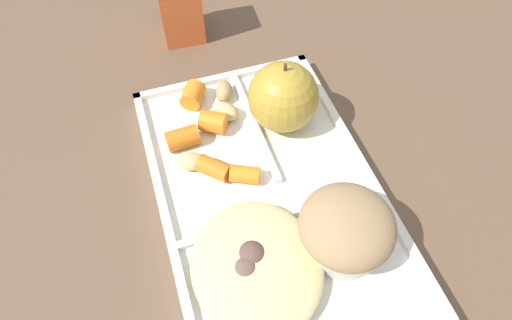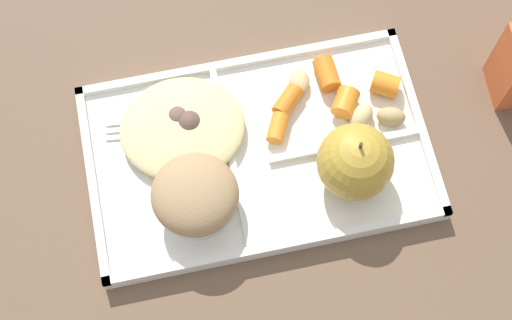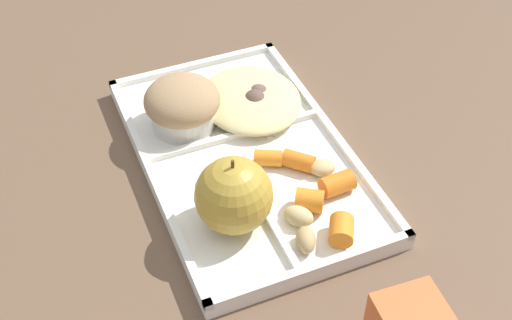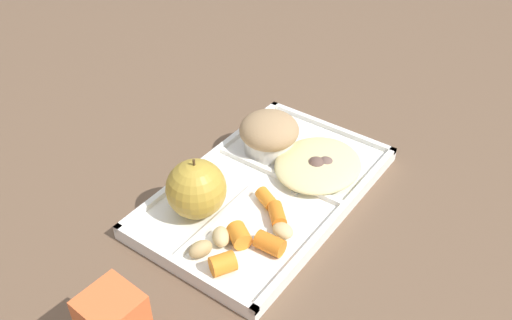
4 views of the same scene
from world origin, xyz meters
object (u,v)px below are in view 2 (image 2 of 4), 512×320
Objects in this scene: green_apple at (355,162)px; bran_muffin at (195,197)px; lunch_tray at (258,153)px; plastic_fork at (165,128)px.

bran_muffin is (0.18, -0.00, -0.01)m from green_apple.
plastic_fork is (0.10, -0.05, 0.01)m from lunch_tray.
green_apple is 0.99× the size of bran_muffin.
lunch_tray is at bearing 153.23° from plastic_fork.
green_apple is at bearing 152.35° from lunch_tray.
bran_muffin reaches higher than plastic_fork.
plastic_fork is (0.19, -0.10, -0.04)m from green_apple.
green_apple is 0.60× the size of plastic_fork.
lunch_tray is 0.11m from plastic_fork.
lunch_tray reaches higher than plastic_fork.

